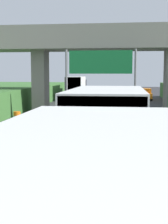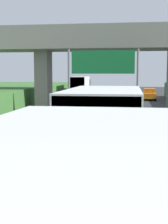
% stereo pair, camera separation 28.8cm
% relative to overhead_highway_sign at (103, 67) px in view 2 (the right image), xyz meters
% --- Properties ---
extents(lane_centre_stripe, '(0.20, 97.39, 0.01)m').
position_rel_overhead_highway_sign_xyz_m(lane_centre_stripe, '(0.00, -1.93, -4.41)').
color(lane_centre_stripe, white).
rests_on(lane_centre_stripe, ground).
extents(overpass_bridge, '(40.00, 4.80, 8.40)m').
position_rel_overhead_highway_sign_xyz_m(overpass_bridge, '(0.00, 5.24, 2.00)').
color(overpass_bridge, gray).
rests_on(overpass_bridge, ground).
extents(overhead_highway_sign, '(5.88, 0.18, 5.90)m').
position_rel_overhead_highway_sign_xyz_m(overhead_highway_sign, '(0.00, 0.00, 0.00)').
color(overhead_highway_sign, slate).
rests_on(overhead_highway_sign, ground).
extents(truck_black, '(2.44, 7.30, 3.44)m').
position_rel_overhead_highway_sign_xyz_m(truck_black, '(-5.12, 20.79, -2.48)').
color(truck_black, black).
rests_on(truck_black, ground).
extents(truck_red, '(2.44, 7.30, 3.44)m').
position_rel_overhead_highway_sign_xyz_m(truck_red, '(1.47, -15.74, -2.48)').
color(truck_red, black).
rests_on(truck_red, ground).
extents(car_orange, '(1.86, 4.10, 1.72)m').
position_rel_overhead_highway_sign_xyz_m(car_orange, '(5.01, 21.74, -3.55)').
color(car_orange, orange).
rests_on(car_orange, ground).
extents(construction_barrel_4, '(0.57, 0.57, 0.90)m').
position_rel_overhead_highway_sign_xyz_m(construction_barrel_4, '(-6.50, -2.10, -3.95)').
color(construction_barrel_4, orange).
rests_on(construction_barrel_4, ground).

